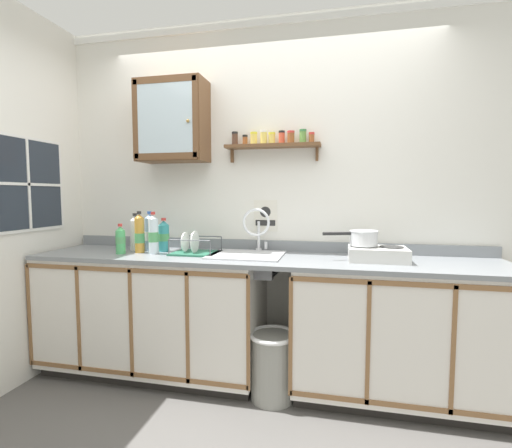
% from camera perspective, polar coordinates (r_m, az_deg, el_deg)
% --- Properties ---
extents(floor, '(6.31, 6.31, 0.00)m').
position_cam_1_polar(floor, '(2.63, -1.10, -26.45)').
color(floor, '#565451').
rests_on(floor, ground).
extents(back_wall, '(3.91, 0.07, 2.69)m').
position_cam_1_polar(back_wall, '(2.87, 1.86, 4.57)').
color(back_wall, silver).
rests_on(back_wall, ground).
extents(lower_cabinet_run, '(1.66, 0.63, 0.89)m').
position_cam_1_polar(lower_cabinet_run, '(2.97, -15.59, -13.32)').
color(lower_cabinet_run, black).
rests_on(lower_cabinet_run, ground).
extents(lower_cabinet_run_right, '(1.39, 0.63, 0.89)m').
position_cam_1_polar(lower_cabinet_run_right, '(2.68, 21.52, -15.48)').
color(lower_cabinet_run_right, black).
rests_on(lower_cabinet_run_right, ground).
extents(countertop, '(3.27, 0.65, 0.03)m').
position_cam_1_polar(countertop, '(2.58, 0.44, -5.44)').
color(countertop, gray).
rests_on(countertop, lower_cabinet_run).
extents(backsplash, '(3.27, 0.02, 0.08)m').
position_cam_1_polar(backsplash, '(2.87, 1.71, -3.33)').
color(backsplash, gray).
rests_on(backsplash, countertop).
extents(sink, '(0.51, 0.48, 0.46)m').
position_cam_1_polar(sink, '(2.65, -1.23, -5.13)').
color(sink, silver).
rests_on(sink, countertop).
extents(hot_plate_stove, '(0.37, 0.28, 0.09)m').
position_cam_1_polar(hot_plate_stove, '(2.55, 18.39, -4.42)').
color(hot_plate_stove, silver).
rests_on(hot_plate_stove, countertop).
extents(saucepan, '(0.36, 0.19, 0.10)m').
position_cam_1_polar(saucepan, '(2.55, 16.30, -2.03)').
color(saucepan, silver).
rests_on(saucepan, hot_plate_stove).
extents(bottle_water_clear_0, '(0.07, 0.07, 0.31)m').
position_cam_1_polar(bottle_water_clear_0, '(2.80, -15.66, -1.61)').
color(bottle_water_clear_0, silver).
rests_on(bottle_water_clear_0, countertop).
extents(bottle_detergent_teal_1, '(0.08, 0.08, 0.26)m').
position_cam_1_polar(bottle_detergent_teal_1, '(2.89, -14.13, -1.84)').
color(bottle_detergent_teal_1, teal).
rests_on(bottle_detergent_teal_1, countertop).
extents(bottle_juice_amber_2, '(0.07, 0.07, 0.31)m').
position_cam_1_polar(bottle_juice_amber_2, '(2.88, -17.65, -1.51)').
color(bottle_juice_amber_2, gold).
rests_on(bottle_juice_amber_2, countertop).
extents(bottle_soda_green_3, '(0.07, 0.07, 0.22)m').
position_cam_1_polar(bottle_soda_green_3, '(2.88, -20.32, -2.34)').
color(bottle_soda_green_3, '#4CB266').
rests_on(bottle_soda_green_3, countertop).
extents(bottle_water_blue_4, '(0.07, 0.07, 0.31)m').
position_cam_1_polar(bottle_water_blue_4, '(2.96, -16.18, -1.35)').
color(bottle_water_blue_4, '#8CB7E0').
rests_on(bottle_water_blue_4, countertop).
extents(bottle_opaque_white_5, '(0.08, 0.08, 0.29)m').
position_cam_1_polar(bottle_opaque_white_5, '(3.02, -18.23, -1.42)').
color(bottle_opaque_white_5, white).
rests_on(bottle_opaque_white_5, countertop).
extents(dish_rack, '(0.34, 0.28, 0.17)m').
position_cam_1_polar(dish_rack, '(2.74, -9.51, -3.98)').
color(dish_rack, '#26664C').
rests_on(dish_rack, countertop).
extents(wall_cabinet, '(0.53, 0.29, 0.62)m').
position_cam_1_polar(wall_cabinet, '(3.00, -12.87, 15.28)').
color(wall_cabinet, brown).
extents(spice_shelf, '(0.71, 0.14, 0.23)m').
position_cam_1_polar(spice_shelf, '(2.80, 2.60, 12.50)').
color(spice_shelf, brown).
extents(warning_sign, '(0.18, 0.01, 0.24)m').
position_cam_1_polar(warning_sign, '(2.85, 1.48, 1.25)').
color(warning_sign, silver).
extents(window, '(0.03, 0.66, 0.68)m').
position_cam_1_polar(window, '(3.12, -32.04, 5.26)').
color(window, '#262D38').
extents(trash_bin, '(0.32, 0.32, 0.45)m').
position_cam_1_polar(trash_bin, '(2.60, 2.61, -20.97)').
color(trash_bin, gray).
rests_on(trash_bin, ground).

